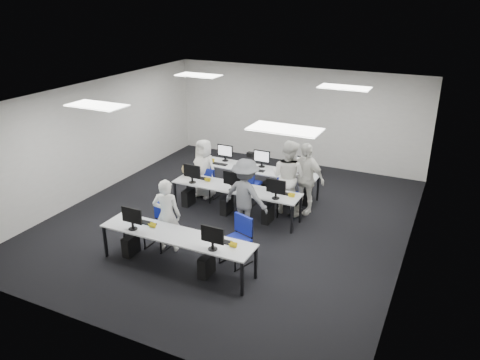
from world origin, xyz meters
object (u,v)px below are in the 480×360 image
at_px(chair_4, 286,204).
at_px(photographer, 246,196).
at_px(chair_3, 241,196).
at_px(student_1, 288,177).
at_px(desk_front, 177,237).
at_px(chair_1, 236,249).
at_px(student_0, 167,215).
at_px(chair_0, 159,234).
at_px(student_2, 204,169).
at_px(student_3, 305,178).
at_px(desk_mid, 236,189).
at_px(chair_5, 212,187).
at_px(chair_2, 204,189).
at_px(chair_7, 288,200).
at_px(chair_6, 250,190).

relative_size(chair_4, photographer, 0.50).
bearing_deg(chair_3, student_1, -5.20).
relative_size(desk_front, chair_4, 3.69).
bearing_deg(chair_1, student_0, -155.65).
bearing_deg(photographer, chair_1, 116.87).
height_order(chair_0, student_0, student_0).
relative_size(chair_1, student_2, 0.63).
relative_size(chair_3, student_2, 0.57).
relative_size(student_1, photographer, 1.07).
height_order(student_3, photographer, student_3).
bearing_deg(student_0, chair_3, -117.34).
bearing_deg(desk_mid, student_3, 32.55).
bearing_deg(student_3, chair_5, -163.00).
bearing_deg(chair_0, photographer, 48.54).
relative_size(student_0, student_1, 0.87).
height_order(chair_2, student_1, student_1).
height_order(chair_1, student_3, student_3).
bearing_deg(chair_7, chair_4, -62.54).
xyz_separation_m(student_1, student_3, (0.36, 0.19, -0.03)).
xyz_separation_m(desk_mid, student_2, (-1.25, 0.67, 0.10)).
bearing_deg(student_2, chair_3, 3.30).
relative_size(chair_3, chair_4, 1.03).
xyz_separation_m(desk_mid, chair_7, (1.06, 0.79, -0.40)).
height_order(desk_front, photographer, photographer).
distance_m(desk_front, chair_6, 3.49).
bearing_deg(desk_mid, student_1, 34.11).
relative_size(desk_mid, chair_3, 3.58).
bearing_deg(chair_5, chair_3, -11.40).
height_order(chair_0, chair_4, chair_0).
distance_m(chair_1, photographer, 1.52).
height_order(desk_front, student_1, student_1).
bearing_deg(photographer, student_1, -102.56).
xyz_separation_m(student_2, photographer, (1.79, -1.27, 0.08)).
height_order(desk_front, chair_2, chair_2).
bearing_deg(desk_front, chair_3, 91.53).
distance_m(desk_mid, chair_4, 1.29).
height_order(chair_4, student_3, student_3).
xyz_separation_m(desk_mid, chair_5, (-1.09, 0.75, -0.42)).
distance_m(chair_4, chair_6, 1.16).
height_order(chair_7, student_1, student_1).
bearing_deg(student_3, chair_2, -156.90).
bearing_deg(desk_front, student_1, 72.19).
distance_m(chair_5, photographer, 2.20).
xyz_separation_m(chair_1, chair_5, (-2.06, 2.69, -0.05)).
bearing_deg(chair_5, chair_1, -49.79).
bearing_deg(chair_0, chair_5, 96.60).
height_order(chair_5, student_1, student_1).
height_order(chair_1, chair_2, chair_1).
distance_m(chair_0, chair_7, 3.42).
relative_size(desk_front, student_1, 1.74).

